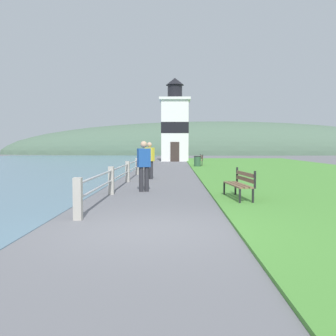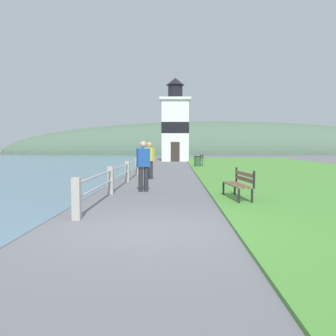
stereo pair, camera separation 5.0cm
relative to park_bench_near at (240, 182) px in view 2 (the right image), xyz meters
The scene contains 10 objects.
ground_plane 4.77m from the park_bench_near, 121.67° to the right, with size 160.00×160.00×0.00m, color slate.
grass_verge 12.85m from the park_bench_near, 66.02° to the left, with size 12.00×47.29×0.06m.
seawall_railing 10.68m from the park_bench_near, 112.52° to the left, with size 0.18×25.98×0.94m.
park_bench_near is the anchor object (origin of this frame).
park_bench_midway 18.94m from the park_bench_near, 89.91° to the left, with size 0.53×1.74×0.94m.
lighthouse 28.51m from the park_bench_near, 94.02° to the left, with size 3.19×3.19×8.67m.
person_strolling 3.72m from the park_bench_near, 145.93° to the left, with size 0.49×0.38×1.80m.
person_by_railing 7.76m from the park_bench_near, 114.42° to the left, with size 0.50×0.41×1.80m.
trash_bin 17.15m from the park_bench_near, 90.90° to the left, with size 0.54×0.54×0.84m.
distant_hillside 57.76m from the park_bench_near, 84.52° to the left, with size 80.00×16.00×12.00m.
Camera 2 is at (0.58, -7.11, 1.64)m, focal length 40.00 mm.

